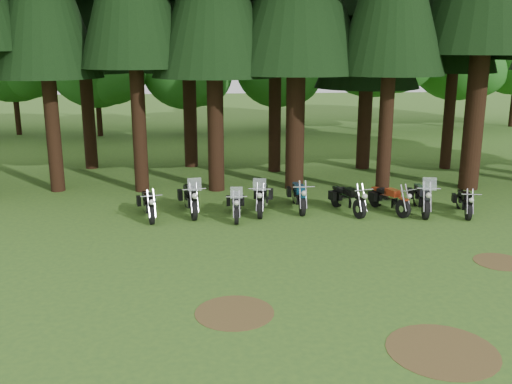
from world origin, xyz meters
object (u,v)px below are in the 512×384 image
motorcycle_8 (464,203)px  motorcycle_7 (421,198)px  motorcycle_3 (262,198)px  motorcycle_6 (389,200)px  motorcycle_5 (348,200)px  motorcycle_1 (190,199)px  motorcycle_2 (236,205)px  motorcycle_4 (299,197)px  motorcycle_0 (148,205)px

motorcycle_8 → motorcycle_7: bearing=178.8°
motorcycle_3 → motorcycle_6: size_ratio=1.15×
motorcycle_8 → motorcycle_5: bearing=-175.5°
motorcycle_1 → motorcycle_3: motorcycle_1 is taller
motorcycle_2 → motorcycle_7: motorcycle_7 is taller
motorcycle_3 → motorcycle_2: bearing=-136.0°
motorcycle_3 → motorcycle_8: 7.20m
motorcycle_4 → motorcycle_8: motorcycle_4 is taller
motorcycle_1 → motorcycle_8: size_ratio=1.23×
motorcycle_1 → motorcycle_4: motorcycle_1 is taller
motorcycle_0 → motorcycle_3: size_ratio=0.90×
motorcycle_0 → motorcycle_6: bearing=-13.1°
motorcycle_5 → motorcycle_6: size_ratio=1.05×
motorcycle_2 → motorcycle_7: 6.69m
motorcycle_5 → motorcycle_7: motorcycle_7 is taller
motorcycle_0 → motorcycle_8: (11.16, -0.50, -0.03)m
motorcycle_7 → motorcycle_8: bearing=-3.5°
motorcycle_0 → motorcycle_8: motorcycle_0 is taller
motorcycle_5 → motorcycle_8: size_ratio=1.09×
motorcycle_0 → motorcycle_3: bearing=-7.4°
motorcycle_4 → motorcycle_6: size_ratio=1.11×
motorcycle_2 → motorcycle_7: size_ratio=0.87×
motorcycle_1 → motorcycle_8: (9.71, -0.93, -0.10)m
motorcycle_8 → motorcycle_2: bearing=-169.1°
motorcycle_1 → motorcycle_8: motorcycle_1 is taller
motorcycle_2 → motorcycle_4: (2.36, 0.90, 0.03)m
motorcycle_1 → motorcycle_5: 5.64m
motorcycle_2 → motorcycle_8: motorcycle_2 is taller
motorcycle_1 → motorcycle_4: size_ratio=1.07×
motorcycle_1 → motorcycle_2: size_ratio=1.15×
motorcycle_3 → motorcycle_5: motorcycle_3 is taller
motorcycle_1 → motorcycle_2: motorcycle_1 is taller
motorcycle_0 → motorcycle_3: (4.02, 0.39, 0.05)m
motorcycle_0 → motorcycle_5: motorcycle_5 is taller
motorcycle_5 → motorcycle_7: bearing=-22.3°
motorcycle_2 → motorcycle_4: motorcycle_2 is taller
motorcycle_6 → motorcycle_4: bearing=147.1°
motorcycle_0 → motorcycle_8: bearing=-15.5°
motorcycle_5 → motorcycle_8: 4.12m
motorcycle_3 → motorcycle_5: (3.06, -0.32, -0.03)m
motorcycle_0 → motorcycle_4: 5.43m
motorcycle_1 → motorcycle_7: size_ratio=1.00×
motorcycle_3 → motorcycle_0: bearing=-164.4°
motorcycle_3 → motorcycle_7: size_ratio=0.97×
motorcycle_7 → motorcycle_8: size_ratio=1.23×
motorcycle_2 → motorcycle_3: (0.98, 0.66, 0.05)m
motorcycle_3 → motorcycle_8: bearing=2.8°
motorcycle_4 → motorcycle_8: size_ratio=1.15×
motorcycle_1 → motorcycle_4: 3.95m
motorcycle_1 → motorcycle_6: (7.12, -0.45, -0.07)m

